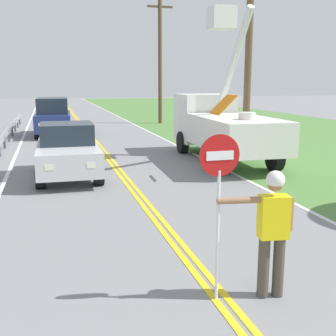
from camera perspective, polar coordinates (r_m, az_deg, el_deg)
grass_verge_right at (r=25.02m, az=17.98°, el=4.14°), size 16.00×110.00×0.01m
centerline_yellow_left at (r=20.98m, az=-9.76°, el=3.21°), size 0.11×110.00×0.01m
centerline_yellow_right at (r=21.00m, az=-9.27°, el=3.23°), size 0.11×110.00×0.01m
edge_line_right at (r=21.66m, az=0.00°, el=3.63°), size 0.12×110.00×0.01m
edge_line_left at (r=20.92m, az=-19.37°, el=2.69°), size 0.12×110.00×0.01m
flagger_worker at (r=6.06m, az=13.84°, el=-7.58°), size 1.08×0.31×1.83m
stop_sign_paddle at (r=5.65m, az=6.86°, el=-1.73°), size 0.56×0.04×2.33m
utility_bucket_truck at (r=16.57m, az=7.08°, el=6.03°), size 2.88×6.88×5.71m
oncoming_sedan_nearest at (r=13.78m, az=-13.32°, el=2.22°), size 1.97×4.13×1.70m
oncoming_suv_second at (r=24.74m, az=-15.16°, el=6.69°), size 2.07×4.68×2.10m
utility_pole_near at (r=17.44m, az=10.78°, el=15.41°), size 1.80×0.28×8.09m
utility_pole_mid at (r=31.03m, az=-1.07°, el=14.38°), size 1.80×0.28×8.66m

